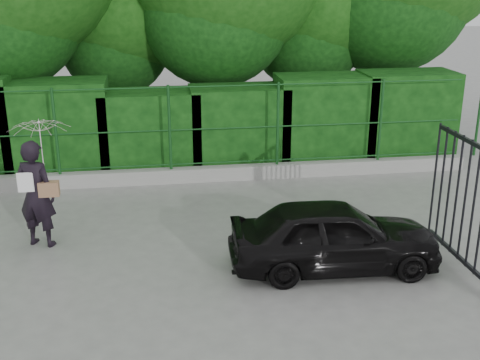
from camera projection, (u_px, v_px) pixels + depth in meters
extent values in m
plane|color=gray|center=(156.00, 286.00, 8.65)|extent=(80.00, 80.00, 0.00)
cube|color=#9E9E99|center=(153.00, 177.00, 12.80)|extent=(14.00, 0.25, 0.30)
cylinder|color=#134318|center=(56.00, 132.00, 12.19)|extent=(0.06, 0.06, 1.80)
cylinder|color=#134318|center=(170.00, 128.00, 12.51)|extent=(0.06, 0.06, 1.80)
cylinder|color=#134318|center=(278.00, 124.00, 12.83)|extent=(0.06, 0.06, 1.80)
cylinder|color=#134318|center=(381.00, 120.00, 13.15)|extent=(0.06, 0.06, 1.80)
cylinder|color=#134318|center=(479.00, 117.00, 13.47)|extent=(0.06, 0.06, 1.80)
cylinder|color=#134318|center=(152.00, 165.00, 12.72)|extent=(13.60, 0.03, 0.03)
cylinder|color=#134318|center=(150.00, 131.00, 12.47)|extent=(13.60, 0.03, 0.03)
cylinder|color=#134318|center=(148.00, 88.00, 12.18)|extent=(13.60, 0.03, 0.03)
cube|color=black|center=(58.00, 128.00, 13.17)|extent=(2.20, 1.20, 2.08)
cube|color=black|center=(151.00, 131.00, 13.49)|extent=(2.20, 1.20, 1.79)
cube|color=black|center=(239.00, 127.00, 13.76)|extent=(2.20, 1.20, 1.84)
cube|color=black|center=(323.00, 119.00, 14.00)|extent=(2.20, 1.20, 2.05)
cube|color=black|center=(405.00, 116.00, 14.27)|extent=(2.20, 1.20, 2.08)
cylinder|color=black|center=(19.00, 62.00, 14.22)|extent=(0.36, 0.36, 4.50)
cylinder|color=black|center=(129.00, 77.00, 15.98)|extent=(0.36, 0.36, 3.25)
sphere|color=#14470F|center=(125.00, 1.00, 15.34)|extent=(3.90, 3.90, 3.90)
cylinder|color=black|center=(227.00, 61.00, 15.23)|extent=(0.36, 0.36, 4.25)
cylinder|color=black|center=(315.00, 70.00, 16.36)|extent=(0.36, 0.36, 3.50)
cylinder|color=black|center=(393.00, 47.00, 16.05)|extent=(0.36, 0.36, 4.75)
cube|color=black|center=(459.00, 257.00, 9.19)|extent=(0.05, 2.00, 0.06)
cube|color=black|center=(474.00, 144.00, 8.60)|extent=(0.05, 2.00, 0.06)
cylinder|color=black|center=(473.00, 207.00, 8.71)|extent=(0.04, 0.04, 1.90)
cylinder|color=black|center=(465.00, 201.00, 8.94)|extent=(0.04, 0.04, 1.90)
cylinder|color=black|center=(457.00, 195.00, 9.17)|extent=(0.04, 0.04, 1.90)
cylinder|color=black|center=(449.00, 190.00, 9.41)|extent=(0.04, 0.04, 1.90)
cylinder|color=black|center=(441.00, 184.00, 9.64)|extent=(0.04, 0.04, 1.90)
cylinder|color=black|center=(434.00, 179.00, 9.87)|extent=(0.04, 0.04, 1.90)
imported|color=black|center=(36.00, 194.00, 9.68)|extent=(0.76, 0.64, 1.79)
imported|color=white|center=(41.00, 146.00, 9.49)|extent=(0.95, 0.97, 0.87)
cube|color=#906547|center=(49.00, 189.00, 9.60)|extent=(0.32, 0.15, 0.24)
cube|color=white|center=(25.00, 182.00, 9.47)|extent=(0.25, 0.02, 0.32)
imported|color=black|center=(334.00, 235.00, 9.02)|extent=(3.20, 1.41, 1.07)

